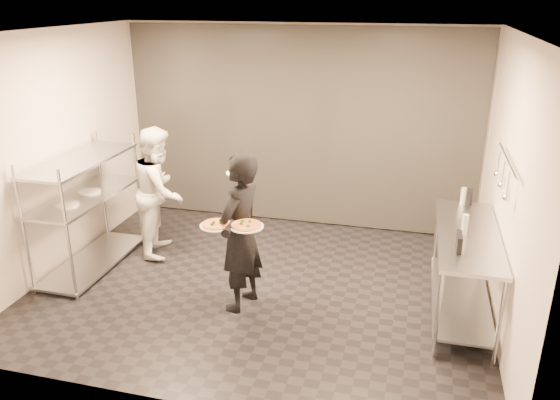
% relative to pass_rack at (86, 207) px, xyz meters
% --- Properties ---
extents(room_shell, '(5.00, 4.00, 2.80)m').
position_rel_pass_rack_xyz_m(room_shell, '(2.15, 1.18, 0.63)').
color(room_shell, black).
rests_on(room_shell, ground).
extents(pass_rack, '(0.60, 1.60, 1.50)m').
position_rel_pass_rack_xyz_m(pass_rack, '(0.00, 0.00, 0.00)').
color(pass_rack, '#B6B9BE').
rests_on(pass_rack, ground).
extents(prep_counter, '(0.60, 1.80, 0.92)m').
position_rel_pass_rack_xyz_m(prep_counter, '(4.33, 0.00, -0.14)').
color(prep_counter, '#B6B9BE').
rests_on(prep_counter, ground).
extents(utensil_rail, '(0.07, 1.20, 0.31)m').
position_rel_pass_rack_xyz_m(utensil_rail, '(4.58, 0.00, 0.78)').
color(utensil_rail, '#B6B9BE').
rests_on(utensil_rail, room_shell).
extents(waiter, '(0.54, 0.70, 1.70)m').
position_rel_pass_rack_xyz_m(waiter, '(2.07, -0.43, 0.08)').
color(waiter, black).
rests_on(waiter, ground).
extents(chef, '(0.79, 0.92, 1.64)m').
position_rel_pass_rack_xyz_m(chef, '(0.67, 0.59, 0.05)').
color(chef, white).
rests_on(chef, ground).
extents(pizza_plate_near, '(0.33, 0.33, 0.05)m').
position_rel_pass_rack_xyz_m(pizza_plate_near, '(1.91, -0.66, 0.26)').
color(pizza_plate_near, silver).
rests_on(pizza_plate_near, waiter).
extents(pizza_plate_far, '(0.34, 0.34, 0.05)m').
position_rel_pass_rack_xyz_m(pizza_plate_far, '(2.21, -0.64, 0.27)').
color(pizza_plate_far, silver).
rests_on(pizza_plate_far, waiter).
extents(salad_plate, '(0.26, 0.26, 0.07)m').
position_rel_pass_rack_xyz_m(salad_plate, '(1.97, -0.11, 0.64)').
color(salad_plate, silver).
rests_on(salad_plate, waiter).
extents(pos_monitor, '(0.05, 0.22, 0.16)m').
position_rel_pass_rack_xyz_m(pos_monitor, '(4.21, -0.44, 0.23)').
color(pos_monitor, black).
rests_on(pos_monitor, prep_counter).
extents(bottle_green, '(0.06, 0.06, 0.21)m').
position_rel_pass_rack_xyz_m(bottle_green, '(4.28, -0.07, 0.26)').
color(bottle_green, '#93A093').
rests_on(bottle_green, prep_counter).
extents(bottle_clear, '(0.06, 0.06, 0.20)m').
position_rel_pass_rack_xyz_m(bottle_clear, '(4.31, 0.80, 0.25)').
color(bottle_clear, '#93A093').
rests_on(bottle_clear, prep_counter).
extents(bottle_dark, '(0.06, 0.06, 0.19)m').
position_rel_pass_rack_xyz_m(bottle_dark, '(4.38, 0.80, 0.25)').
color(bottle_dark, black).
rests_on(bottle_dark, prep_counter).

